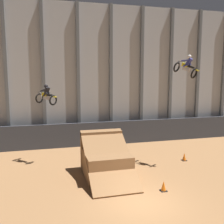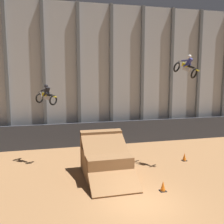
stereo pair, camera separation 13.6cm
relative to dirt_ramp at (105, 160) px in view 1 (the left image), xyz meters
name	(u,v)px [view 1 (the left image)]	position (x,y,z in m)	size (l,w,h in m)	color
ground_plane	(142,203)	(0.90, -4.20, -0.95)	(60.00, 60.00, 0.00)	#996B42
arena_back_wall	(94,75)	(0.90, 8.19, 5.40)	(32.00, 0.40, 12.70)	#ADB2B7
lower_barrier	(97,134)	(0.90, 7.03, 0.12)	(31.36, 0.20, 2.14)	#383D47
dirt_ramp	(105,160)	(0.00, 0.00, 0.00)	(2.81, 4.68, 2.78)	olive
rider_bike_left_air	(46,96)	(-3.51, 3.57, 3.92)	(1.59, 1.63, 1.49)	black
rider_bike_right_air	(186,67)	(5.85, 0.55, 5.97)	(1.48, 1.81, 1.65)	black
traffic_cone_near_ramp	(184,157)	(6.35, 1.20, -0.67)	(0.36, 0.36, 0.58)	black
traffic_cone_arena_edge	(164,186)	(2.57, -3.15, -0.67)	(0.36, 0.36, 0.58)	black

